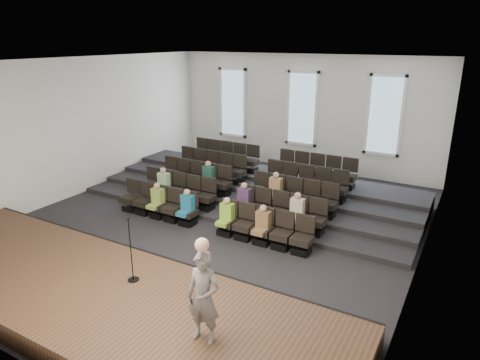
# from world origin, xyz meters

# --- Properties ---
(ground) EXTENTS (14.00, 14.00, 0.00)m
(ground) POSITION_xyz_m (0.00, 0.00, 0.00)
(ground) COLOR black
(ground) RESTS_ON ground
(ceiling) EXTENTS (12.00, 14.00, 0.02)m
(ceiling) POSITION_xyz_m (0.00, 0.00, 5.01)
(ceiling) COLOR white
(ceiling) RESTS_ON ground
(wall_back) EXTENTS (12.00, 0.04, 5.00)m
(wall_back) POSITION_xyz_m (0.00, 7.02, 2.50)
(wall_back) COLOR silver
(wall_back) RESTS_ON ground
(wall_left) EXTENTS (0.04, 14.00, 5.00)m
(wall_left) POSITION_xyz_m (-6.02, 0.00, 2.50)
(wall_left) COLOR silver
(wall_left) RESTS_ON ground
(wall_right) EXTENTS (0.04, 14.00, 5.00)m
(wall_right) POSITION_xyz_m (6.02, 0.00, 2.50)
(wall_right) COLOR silver
(wall_right) RESTS_ON ground
(stage) EXTENTS (11.80, 3.60, 0.50)m
(stage) POSITION_xyz_m (0.00, -5.10, 0.25)
(stage) COLOR #452F1D
(stage) RESTS_ON ground
(stage_lip) EXTENTS (11.80, 0.06, 0.52)m
(stage_lip) POSITION_xyz_m (0.00, -3.33, 0.25)
(stage_lip) COLOR black
(stage_lip) RESTS_ON ground
(risers) EXTENTS (11.80, 4.80, 0.60)m
(risers) POSITION_xyz_m (0.00, 3.17, 0.20)
(risers) COLOR black
(risers) RESTS_ON ground
(seating_rows) EXTENTS (6.80, 4.70, 1.67)m
(seating_rows) POSITION_xyz_m (-0.00, 1.54, 0.68)
(seating_rows) COLOR black
(seating_rows) RESTS_ON ground
(windows) EXTENTS (8.44, 0.10, 3.24)m
(windows) POSITION_xyz_m (0.00, 6.95, 2.70)
(windows) COLOR white
(windows) RESTS_ON wall_back
(audience) EXTENTS (5.45, 2.64, 1.10)m
(audience) POSITION_xyz_m (0.08, 0.22, 0.80)
(audience) COLOR #86A441
(audience) RESTS_ON seating_rows
(speaker) EXTENTS (0.66, 0.46, 1.73)m
(speaker) POSITION_xyz_m (3.16, -5.33, 1.36)
(speaker) COLOR #5C5957
(speaker) RESTS_ON stage
(mic_stand) EXTENTS (0.26, 0.26, 1.53)m
(mic_stand) POSITION_xyz_m (0.66, -4.49, 0.96)
(mic_stand) COLOR black
(mic_stand) RESTS_ON stage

